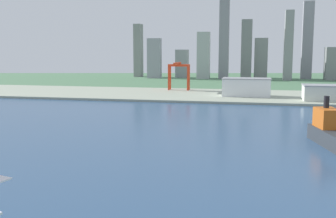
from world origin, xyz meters
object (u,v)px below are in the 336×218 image
object	(u,v)px
container_barge	(332,132)
warehouse_main	(246,87)
port_crane_red	(179,70)
warehouse_annex	(325,93)

from	to	relation	value
container_barge	warehouse_main	distance (m)	237.10
port_crane_red	warehouse_annex	world-z (taller)	port_crane_red
port_crane_red	warehouse_annex	bearing A→B (deg)	-25.37
container_barge	port_crane_red	world-z (taller)	port_crane_red
container_barge	warehouse_main	xyz separation A→B (m)	(-54.17, 230.77, 5.24)
warehouse_main	warehouse_annex	world-z (taller)	warehouse_main
warehouse_annex	container_barge	bearing A→B (deg)	-97.55
warehouse_main	port_crane_red	bearing A→B (deg)	148.41
port_crane_red	warehouse_annex	distance (m)	189.53
port_crane_red	warehouse_annex	size ratio (longest dim) A/B	0.95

